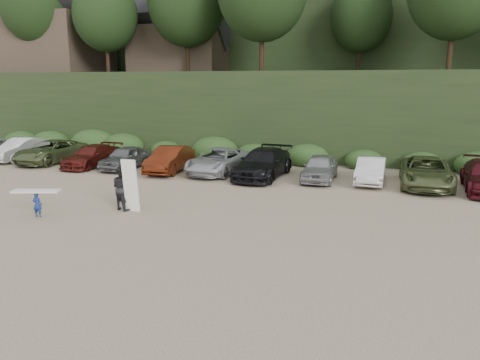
% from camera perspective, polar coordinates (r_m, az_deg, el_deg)
% --- Properties ---
extents(ground, '(120.00, 120.00, 0.00)m').
position_cam_1_polar(ground, '(17.30, -4.51, -6.09)').
color(ground, tan).
rests_on(ground, ground).
extents(hillside_backdrop, '(90.00, 41.50, 28.00)m').
position_cam_1_polar(hillside_backdrop, '(51.82, 11.50, 18.27)').
color(hillside_backdrop, black).
rests_on(hillside_backdrop, ground).
extents(parked_cars, '(36.73, 5.99, 1.61)m').
position_cam_1_polar(parked_cars, '(27.19, -1.38, 2.22)').
color(parked_cars, '#A9A9AE').
rests_on(parked_cars, ground).
extents(child_surfer, '(1.91, 1.09, 1.10)m').
position_cam_1_polar(child_surfer, '(20.36, -23.54, -2.10)').
color(child_surfer, navy).
rests_on(child_surfer, ground).
extents(adult_surfer, '(1.40, 0.97, 2.23)m').
position_cam_1_polar(adult_surfer, '(20.26, -14.10, -0.92)').
color(adult_surfer, black).
rests_on(adult_surfer, ground).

